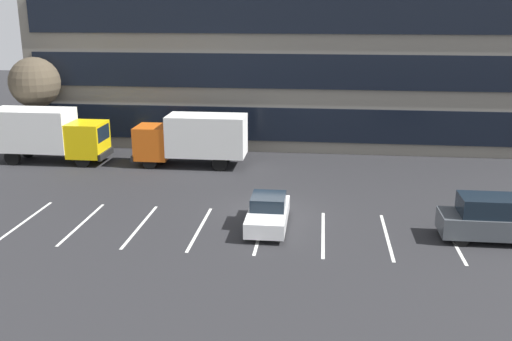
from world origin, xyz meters
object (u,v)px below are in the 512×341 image
(bare_tree, at_px, (35,83))
(suv_charcoal, at_px, (491,219))
(box_truck_orange, at_px, (193,138))
(sedan_white, at_px, (268,213))
(box_truck_yellow, at_px, (47,133))

(bare_tree, bearing_deg, suv_charcoal, -26.53)
(box_truck_orange, relative_size, sedan_white, 1.69)
(box_truck_yellow, distance_m, bare_tree, 4.63)
(sedan_white, xyz_separation_m, suv_charcoal, (9.65, -0.42, 0.25))
(box_truck_yellow, xyz_separation_m, box_truck_orange, (9.55, 0.06, -0.10))
(suv_charcoal, xyz_separation_m, bare_tree, (-26.94, 13.45, 3.76))
(suv_charcoal, height_order, bare_tree, bare_tree)
(box_truck_orange, distance_m, sedan_white, 11.57)
(sedan_white, height_order, suv_charcoal, suv_charcoal)
(box_truck_yellow, relative_size, suv_charcoal, 1.69)
(suv_charcoal, bearing_deg, bare_tree, 153.47)
(box_truck_orange, height_order, bare_tree, bare_tree)
(sedan_white, distance_m, bare_tree, 22.01)
(box_truck_yellow, bearing_deg, bare_tree, 123.79)
(sedan_white, bearing_deg, suv_charcoal, -2.49)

